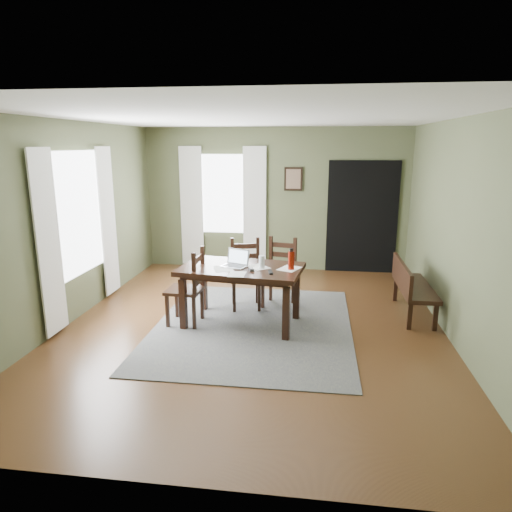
# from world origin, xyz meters

# --- Properties ---
(ground) EXTENTS (5.00, 6.00, 0.01)m
(ground) POSITION_xyz_m (0.00, 0.00, -0.01)
(ground) COLOR #492C16
(room_shell) EXTENTS (5.02, 6.02, 2.71)m
(room_shell) POSITION_xyz_m (0.00, 0.00, 1.80)
(room_shell) COLOR #505839
(room_shell) RESTS_ON ground
(rug) EXTENTS (2.60, 3.20, 0.01)m
(rug) POSITION_xyz_m (0.00, 0.00, 0.01)
(rug) COLOR #484848
(rug) RESTS_ON ground
(dining_table) EXTENTS (1.69, 1.14, 0.79)m
(dining_table) POSITION_xyz_m (-0.17, 0.07, 0.71)
(dining_table) COLOR black
(dining_table) RESTS_ON rug
(chair_end) EXTENTS (0.47, 0.47, 1.04)m
(chair_end) POSITION_xyz_m (-0.87, -0.02, 0.51)
(chair_end) COLOR black
(chair_end) RESTS_ON rug
(chair_back_left) EXTENTS (0.53, 0.53, 1.02)m
(chair_back_left) POSITION_xyz_m (-0.21, 0.74, 0.50)
(chair_back_left) COLOR black
(chair_back_left) RESTS_ON rug
(chair_back_right) EXTENTS (0.54, 0.54, 1.02)m
(chair_back_right) POSITION_xyz_m (0.28, 0.88, 0.50)
(chair_back_right) COLOR black
(chair_back_right) RESTS_ON rug
(bench) EXTENTS (0.43, 1.34, 0.76)m
(bench) POSITION_xyz_m (2.15, 0.75, 0.45)
(bench) COLOR black
(bench) RESTS_ON ground
(laptop) EXTENTS (0.39, 0.35, 0.22)m
(laptop) POSITION_xyz_m (-0.24, 0.10, 0.86)
(laptop) COLOR #B7B7BC
(laptop) RESTS_ON dining_table
(computer_mouse) EXTENTS (0.09, 0.11, 0.03)m
(computer_mouse) POSITION_xyz_m (-0.01, -0.11, 0.82)
(computer_mouse) COLOR #3F3F42
(computer_mouse) RESTS_ON dining_table
(tv_remote) EXTENTS (0.08, 0.18, 0.02)m
(tv_remote) POSITION_xyz_m (0.25, -0.17, 0.81)
(tv_remote) COLOR black
(tv_remote) RESTS_ON dining_table
(drinking_glass) EXTENTS (0.09, 0.09, 0.17)m
(drinking_glass) POSITION_xyz_m (0.11, 0.04, 0.89)
(drinking_glass) COLOR silver
(drinking_glass) RESTS_ON dining_table
(water_bottle) EXTENTS (0.09, 0.09, 0.28)m
(water_bottle) POSITION_xyz_m (0.49, 0.02, 0.93)
(water_bottle) COLOR #9C1D0C
(water_bottle) RESTS_ON dining_table
(paper_a) EXTENTS (0.32, 0.37, 0.00)m
(paper_a) POSITION_xyz_m (-0.38, -0.06, 0.81)
(paper_a) COLOR white
(paper_a) RESTS_ON dining_table
(paper_c) EXTENTS (0.36, 0.37, 0.00)m
(paper_c) POSITION_xyz_m (0.06, 0.08, 0.81)
(paper_c) COLOR white
(paper_c) RESTS_ON dining_table
(paper_d) EXTENTS (0.34, 0.37, 0.00)m
(paper_d) POSITION_xyz_m (0.47, 0.06, 0.81)
(paper_d) COLOR white
(paper_d) RESTS_ON dining_table
(paper_e) EXTENTS (0.21, 0.27, 0.00)m
(paper_e) POSITION_xyz_m (-0.16, -0.29, 0.81)
(paper_e) COLOR white
(paper_e) RESTS_ON dining_table
(window_left) EXTENTS (0.01, 1.30, 1.70)m
(window_left) POSITION_xyz_m (-2.47, 0.20, 1.45)
(window_left) COLOR white
(window_left) RESTS_ON ground
(window_back) EXTENTS (1.00, 0.01, 1.50)m
(window_back) POSITION_xyz_m (-1.00, 2.97, 1.45)
(window_back) COLOR white
(window_back) RESTS_ON ground
(curtain_left_near) EXTENTS (0.03, 0.48, 2.30)m
(curtain_left_near) POSITION_xyz_m (-2.44, -0.62, 1.20)
(curtain_left_near) COLOR silver
(curtain_left_near) RESTS_ON ground
(curtain_left_far) EXTENTS (0.03, 0.48, 2.30)m
(curtain_left_far) POSITION_xyz_m (-2.44, 1.02, 1.20)
(curtain_left_far) COLOR silver
(curtain_left_far) RESTS_ON ground
(curtain_back_left) EXTENTS (0.44, 0.03, 2.30)m
(curtain_back_left) POSITION_xyz_m (-1.62, 2.94, 1.20)
(curtain_back_left) COLOR silver
(curtain_back_left) RESTS_ON ground
(curtain_back_right) EXTENTS (0.44, 0.03, 2.30)m
(curtain_back_right) POSITION_xyz_m (-0.38, 2.94, 1.20)
(curtain_back_right) COLOR silver
(curtain_back_right) RESTS_ON ground
(framed_picture) EXTENTS (0.34, 0.03, 0.44)m
(framed_picture) POSITION_xyz_m (0.35, 2.97, 1.75)
(framed_picture) COLOR black
(framed_picture) RESTS_ON ground
(doorway_back) EXTENTS (1.30, 0.03, 2.10)m
(doorway_back) POSITION_xyz_m (1.65, 2.97, 1.05)
(doorway_back) COLOR black
(doorway_back) RESTS_ON ground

